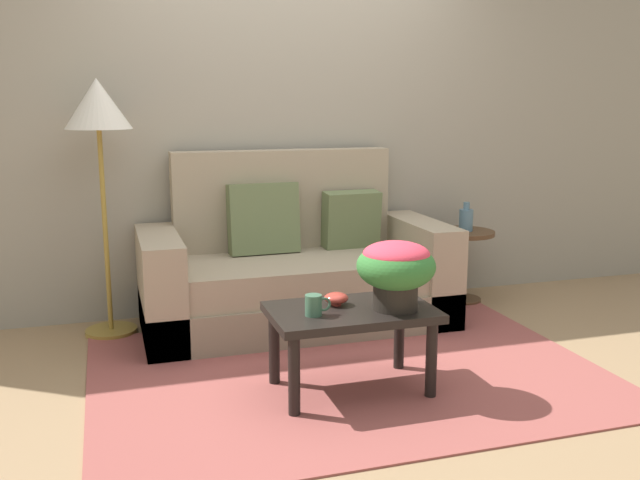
{
  "coord_description": "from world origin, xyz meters",
  "views": [
    {
      "loc": [
        -1.19,
        -3.41,
        1.44
      ],
      "look_at": [
        -0.06,
        0.23,
        0.67
      ],
      "focal_mm": 39.2,
      "sensor_mm": 36.0,
      "label": 1
    }
  ],
  "objects_px": {
    "floor_lamp": "(98,121)",
    "potted_plant": "(396,267)",
    "couch": "(295,274)",
    "coffee_mug": "(314,305)",
    "side_table": "(463,253)",
    "snack_bowl": "(336,298)",
    "coffee_table": "(351,322)",
    "table_vase": "(466,219)"
  },
  "relations": [
    {
      "from": "couch",
      "to": "coffee_mug",
      "type": "xyz_separation_m",
      "value": [
        -0.23,
        -1.2,
        0.15
      ]
    },
    {
      "from": "floor_lamp",
      "to": "snack_bowl",
      "type": "relative_size",
      "value": 12.84
    },
    {
      "from": "potted_plant",
      "to": "coffee_mug",
      "type": "height_order",
      "value": "potted_plant"
    },
    {
      "from": "coffee_table",
      "to": "table_vase",
      "type": "height_order",
      "value": "table_vase"
    },
    {
      "from": "potted_plant",
      "to": "table_vase",
      "type": "bearing_deg",
      "value": 50.0
    },
    {
      "from": "side_table",
      "to": "coffee_mug",
      "type": "xyz_separation_m",
      "value": [
        -1.51,
        -1.32,
        0.12
      ]
    },
    {
      "from": "side_table",
      "to": "floor_lamp",
      "type": "bearing_deg",
      "value": 179.6
    },
    {
      "from": "side_table",
      "to": "table_vase",
      "type": "relative_size",
      "value": 2.53
    },
    {
      "from": "coffee_mug",
      "to": "potted_plant",
      "type": "bearing_deg",
      "value": -2.48
    },
    {
      "from": "coffee_table",
      "to": "potted_plant",
      "type": "bearing_deg",
      "value": -20.68
    },
    {
      "from": "side_table",
      "to": "floor_lamp",
      "type": "relative_size",
      "value": 0.33
    },
    {
      "from": "coffee_table",
      "to": "potted_plant",
      "type": "xyz_separation_m",
      "value": [
        0.2,
        -0.08,
        0.28
      ]
    },
    {
      "from": "couch",
      "to": "table_vase",
      "type": "bearing_deg",
      "value": 4.8
    },
    {
      "from": "coffee_mug",
      "to": "snack_bowl",
      "type": "xyz_separation_m",
      "value": [
        0.15,
        0.13,
        -0.02
      ]
    },
    {
      "from": "coffee_mug",
      "to": "table_vase",
      "type": "xyz_separation_m",
      "value": [
        1.52,
        1.31,
        0.12
      ]
    },
    {
      "from": "potted_plant",
      "to": "snack_bowl",
      "type": "bearing_deg",
      "value": 149.72
    },
    {
      "from": "couch",
      "to": "potted_plant",
      "type": "xyz_separation_m",
      "value": [
        0.18,
        -1.22,
        0.31
      ]
    },
    {
      "from": "side_table",
      "to": "coffee_table",
      "type": "bearing_deg",
      "value": -136.04
    },
    {
      "from": "potted_plant",
      "to": "snack_bowl",
      "type": "xyz_separation_m",
      "value": [
        -0.25,
        0.15,
        -0.18
      ]
    },
    {
      "from": "floor_lamp",
      "to": "potted_plant",
      "type": "xyz_separation_m",
      "value": [
        1.33,
        -1.35,
        -0.67
      ]
    },
    {
      "from": "side_table",
      "to": "potted_plant",
      "type": "xyz_separation_m",
      "value": [
        -1.11,
        -1.34,
        0.28
      ]
    },
    {
      "from": "coffee_mug",
      "to": "coffee_table",
      "type": "bearing_deg",
      "value": 15.54
    },
    {
      "from": "coffee_table",
      "to": "snack_bowl",
      "type": "bearing_deg",
      "value": 126.58
    },
    {
      "from": "couch",
      "to": "floor_lamp",
      "type": "height_order",
      "value": "floor_lamp"
    },
    {
      "from": "couch",
      "to": "coffee_table",
      "type": "relative_size",
      "value": 2.41
    },
    {
      "from": "potted_plant",
      "to": "snack_bowl",
      "type": "height_order",
      "value": "potted_plant"
    },
    {
      "from": "side_table",
      "to": "table_vase",
      "type": "bearing_deg",
      "value": -50.97
    },
    {
      "from": "floor_lamp",
      "to": "snack_bowl",
      "type": "height_order",
      "value": "floor_lamp"
    },
    {
      "from": "couch",
      "to": "coffee_mug",
      "type": "height_order",
      "value": "couch"
    },
    {
      "from": "coffee_mug",
      "to": "floor_lamp",
      "type": "bearing_deg",
      "value": 124.77
    },
    {
      "from": "coffee_table",
      "to": "couch",
      "type": "bearing_deg",
      "value": 88.81
    },
    {
      "from": "couch",
      "to": "floor_lamp",
      "type": "xyz_separation_m",
      "value": [
        -1.16,
        0.13,
        0.98
      ]
    },
    {
      "from": "potted_plant",
      "to": "snack_bowl",
      "type": "relative_size",
      "value": 3.16
    },
    {
      "from": "snack_bowl",
      "to": "floor_lamp",
      "type": "bearing_deg",
      "value": 131.9
    },
    {
      "from": "side_table",
      "to": "floor_lamp",
      "type": "height_order",
      "value": "floor_lamp"
    },
    {
      "from": "coffee_table",
      "to": "floor_lamp",
      "type": "bearing_deg",
      "value": 131.62
    },
    {
      "from": "floor_lamp",
      "to": "potted_plant",
      "type": "distance_m",
      "value": 2.01
    },
    {
      "from": "coffee_mug",
      "to": "table_vase",
      "type": "distance_m",
      "value": 2.01
    },
    {
      "from": "coffee_table",
      "to": "table_vase",
      "type": "relative_size",
      "value": 3.91
    },
    {
      "from": "coffee_table",
      "to": "coffee_mug",
      "type": "bearing_deg",
      "value": -164.46
    },
    {
      "from": "side_table",
      "to": "coffee_mug",
      "type": "bearing_deg",
      "value": -138.97
    },
    {
      "from": "coffee_mug",
      "to": "side_table",
      "type": "bearing_deg",
      "value": 41.03
    }
  ]
}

